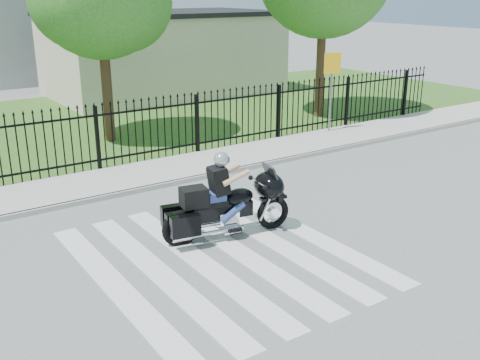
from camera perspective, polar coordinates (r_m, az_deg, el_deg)
ground at (r=10.38m, az=-2.05°, el=-7.79°), size 120.00×120.00×0.00m
crosswalk at (r=10.37m, az=-2.05°, el=-7.76°), size 5.00×5.50×0.01m
sidewalk at (r=14.52m, az=-12.62°, el=-0.05°), size 40.00×2.00×0.12m
curb at (r=13.64m, az=-11.04°, el=-1.18°), size 40.00×0.12×0.12m
grass_strip at (r=20.99m, az=-19.85°, el=4.95°), size 40.00×12.00×0.02m
iron_fence at (r=15.19m, az=-14.27°, el=3.97°), size 26.00×0.04×1.80m
building_low at (r=26.84m, az=-7.79°, el=12.47°), size 10.00×6.00×3.50m
building_low_roof at (r=26.70m, az=-7.97°, el=16.41°), size 10.20×6.20×0.20m
motorcycle_rider at (r=10.89m, az=-1.61°, el=-2.26°), size 2.68×1.17×1.78m
traffic_sign at (r=18.86m, az=9.32°, el=10.42°), size 0.54×0.24×2.59m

